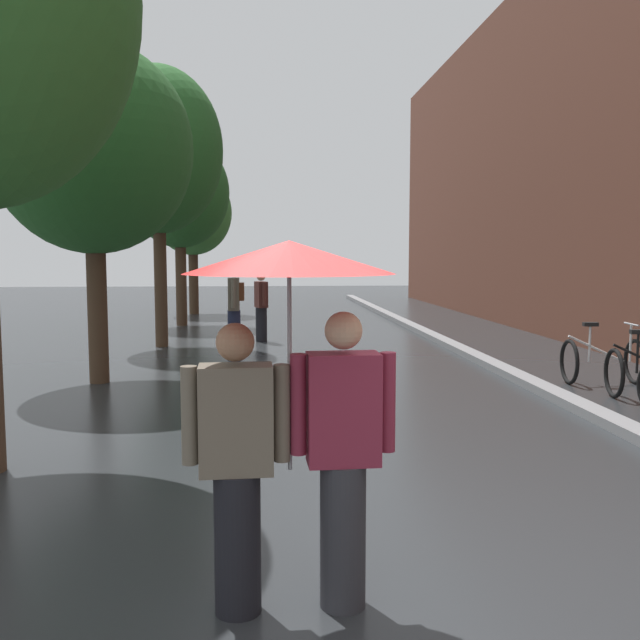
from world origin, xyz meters
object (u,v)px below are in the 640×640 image
Objects in this scene: parked_bicycle_4 at (602,360)px; pedestrian_walking_midground at (261,306)px; street_tree_3 at (179,193)px; pedestrian_walking_far at (235,307)px; street_tree_1 at (92,149)px; couple_under_umbrella at (290,364)px; street_tree_4 at (192,213)px; street_tree_2 at (158,151)px.

parked_bicycle_4 is 7.73m from pedestrian_walking_midground.
pedestrian_walking_midground is at bearing -59.27° from street_tree_3.
street_tree_1 is at bearing -123.01° from pedestrian_walking_far.
pedestrian_walking_midground is (2.52, 4.87, -2.77)m from street_tree_1.
pedestrian_walking_far is (-5.78, 3.85, 0.56)m from parked_bicycle_4.
street_tree_3 is at bearing 120.73° from pedestrian_walking_midground.
couple_under_umbrella reaches higher than pedestrian_walking_far.
street_tree_1 is at bearing 110.81° from couple_under_umbrella.
street_tree_4 is at bearing 97.16° from couple_under_umbrella.
street_tree_3 is 3.26× the size of pedestrian_walking_midground.
street_tree_2 reaches higher than street_tree_1.
street_tree_1 is at bearing -117.38° from pedestrian_walking_midground.
street_tree_2 is (0.36, 4.18, 0.60)m from street_tree_1.
street_tree_3 is (0.28, 8.63, 0.10)m from street_tree_1.
street_tree_1 is 7.91m from couple_under_umbrella.
street_tree_4 is 9.82m from pedestrian_walking_far.
street_tree_1 is 6.14m from pedestrian_walking_midground.
pedestrian_walking_midground reaches higher than parked_bicycle_4.
couple_under_umbrella is 10.20m from pedestrian_walking_far.
street_tree_4 is at bearing 88.85° from street_tree_1.
street_tree_3 reaches higher than parked_bicycle_4.
couple_under_umbrella is at bearing -81.25° from street_tree_3.
pedestrian_walking_far is at bearing -34.71° from street_tree_2.
street_tree_2 is at bearing 85.04° from street_tree_1.
parked_bicycle_4 is at bearing -33.66° from pedestrian_walking_far.
pedestrian_walking_midground is (2.27, -7.55, -2.54)m from street_tree_4.
pedestrian_walking_midground is at bearing 132.83° from parked_bicycle_4.
street_tree_2 reaches higher than pedestrian_walking_midground.
street_tree_4 reaches higher than parked_bicycle_4.
street_tree_3 is 4.66× the size of parked_bicycle_4.
street_tree_1 is 3.23× the size of pedestrian_walking_midground.
couple_under_umbrella is 11.99m from pedestrian_walking_midground.
street_tree_4 reaches higher than couple_under_umbrella.
parked_bicycle_4 is at bearing -5.82° from street_tree_1.
street_tree_2 reaches higher than street_tree_4.
street_tree_4 is (-0.11, 8.23, -0.82)m from street_tree_2.
street_tree_2 reaches higher than street_tree_3.
couple_under_umbrella is at bearing -89.13° from pedestrian_walking_midground.
couple_under_umbrella is (2.45, -19.52, -1.97)m from street_tree_4.
pedestrian_walking_far is at bearing 146.34° from parked_bicycle_4.
couple_under_umbrella is at bearing -82.84° from street_tree_4.
pedestrian_walking_midground is at bearing 73.55° from pedestrian_walking_far.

